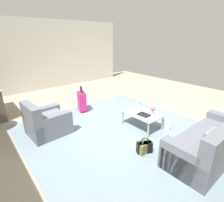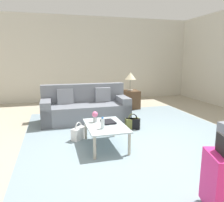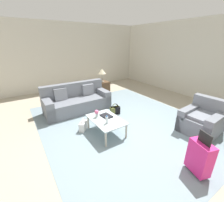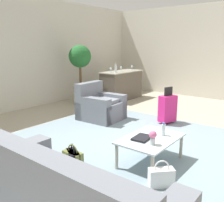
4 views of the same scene
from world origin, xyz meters
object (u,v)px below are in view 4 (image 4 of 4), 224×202
at_px(coffee_table_book, 142,138).
at_px(bar_console, 122,85).
at_px(wine_glass_right_of_centre, 132,67).
at_px(coffee_table, 151,141).
at_px(armchair, 99,107).
at_px(wine_glass_left_of_centre, 121,68).
at_px(suitcase_magenta, 168,108).
at_px(flower_vase, 153,136).
at_px(wine_glass_leftmost, 111,69).
at_px(handbag_black, 73,158).
at_px(handbag_white, 161,177).
at_px(potted_ficus, 80,65).
at_px(handbag_olive, 73,159).
at_px(wine_bottle_clear, 116,69).
at_px(water_bottle, 163,130).

distance_m(coffee_table_book, bar_console, 4.71).
bearing_deg(wine_glass_right_of_centre, coffee_table, -142.87).
bearing_deg(armchair, wine_glass_right_of_centre, 17.98).
height_order(armchair, wine_glass_left_of_centre, wine_glass_left_of_centre).
bearing_deg(suitcase_magenta, wine_glass_left_of_centre, 58.26).
bearing_deg(coffee_table_book, flower_vase, -118.82).
xyz_separation_m(wine_glass_leftmost, handbag_black, (-3.76, -2.28, -0.92)).
xyz_separation_m(handbag_white, potted_ficus, (2.68, 4.13, 1.05)).
xyz_separation_m(coffee_table, handbag_olive, (-0.82, 0.83, -0.23)).
distance_m(flower_vase, handbag_olive, 1.22).
distance_m(coffee_table, handbag_olive, 1.19).
relative_size(handbag_white, handbag_olive, 1.00).
height_order(coffee_table, suitcase_magenta, suitcase_magenta).
bearing_deg(wine_glass_leftmost, bar_console, -2.48).
xyz_separation_m(armchair, wine_bottle_clear, (1.73, 0.81, 0.76)).
distance_m(handbag_white, handbag_olive, 1.31).
distance_m(flower_vase, wine_bottle_clear, 4.53).
bearing_deg(wine_glass_left_of_centre, wine_glass_right_of_centre, -6.43).
xyz_separation_m(coffee_table, flower_vase, (-0.22, -0.15, 0.17)).
height_order(wine_glass_left_of_centre, wine_bottle_clear, wine_bottle_clear).
height_order(coffee_table, wine_glass_leftmost, wine_glass_leftmost).
xyz_separation_m(coffee_table, wine_glass_left_of_centre, (3.50, 3.12, 0.68)).
relative_size(wine_glass_leftmost, handbag_olive, 0.43).
distance_m(armchair, wine_glass_leftmost, 2.05).
relative_size(wine_bottle_clear, handbag_black, 0.84).
xyz_separation_m(coffee_table, potted_ficus, (2.20, 3.70, 0.82)).
height_order(flower_vase, wine_glass_right_of_centre, wine_glass_right_of_centre).
xyz_separation_m(coffee_table, bar_console, (3.50, 3.10, 0.12)).
bearing_deg(handbag_olive, coffee_table, -45.51).
bearing_deg(handbag_olive, bar_console, 27.71).
height_order(water_bottle, coffee_table_book, water_bottle).
relative_size(bar_console, wine_glass_left_of_centre, 10.36).
bearing_deg(water_bottle, flower_vase, -173.21).
height_order(armchair, bar_console, bar_console).
bearing_deg(suitcase_magenta, handbag_black, 177.14).
distance_m(coffee_table_book, wine_glass_left_of_centre, 4.77).
xyz_separation_m(water_bottle, wine_bottle_clear, (2.82, 3.08, 0.55)).
relative_size(wine_glass_leftmost, potted_ficus, 0.09).
relative_size(wine_glass_right_of_centre, handbag_white, 0.43).
height_order(flower_vase, bar_console, bar_console).
height_order(water_bottle, wine_bottle_clear, wine_bottle_clear).
bearing_deg(wine_bottle_clear, potted_ficus, 138.64).
height_order(wine_glass_right_of_centre, handbag_white, wine_glass_right_of_centre).
relative_size(coffee_table, water_bottle, 5.01).
distance_m(armchair, handbag_black, 2.49).
xyz_separation_m(flower_vase, wine_glass_leftmost, (3.17, 3.27, 0.51)).
xyz_separation_m(coffee_table_book, flower_vase, (-0.10, -0.23, 0.11)).
relative_size(wine_glass_left_of_centre, suitcase_magenta, 0.18).
bearing_deg(flower_vase, wine_glass_left_of_centre, 41.36).
bearing_deg(wine_glass_left_of_centre, coffee_table, -138.24).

